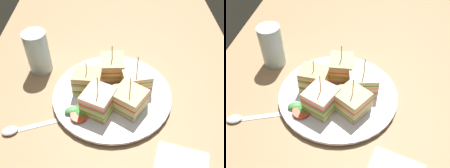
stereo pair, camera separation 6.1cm
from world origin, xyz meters
TOP-DOWN VIEW (x-y plane):
  - ground_plane at (0.00, 0.00)cm, footprint 118.92×71.89cm
  - plate at (0.00, 0.00)cm, footprint 28.95×28.95cm
  - sandwich_wedge_0 at (1.23, 5.90)cm, footprint 5.94×7.21cm
  - sandwich_wedge_1 at (-5.21, 3.03)cm, footprint 8.77×8.55cm
  - sandwich_wedge_2 at (-4.64, -3.83)cm, footprint 8.97×9.09cm
  - sandwich_wedge_3 at (1.60, -5.81)cm, footprint 6.61×7.60cm
  - sandwich_wedge_4 at (6.02, 0.16)cm, footprint 6.94×6.05cm
  - chip_pile at (-1.27, -0.48)cm, footprint 6.21×7.26cm
  - salad_garnish at (-6.47, 7.67)cm, footprint 5.90×6.12cm
  - spoon at (-10.00, 20.48)cm, footprint 6.26×14.56cm
  - drinking_glass at (10.40, 19.47)cm, footprint 6.09×6.09cm

SIDE VIEW (x-z plane):
  - ground_plane at x=0.00cm, z-range -1.80..0.00cm
  - spoon at x=-10.00cm, z-range -0.10..0.90cm
  - plate at x=0.00cm, z-range 0.15..1.57cm
  - salad_garnish at x=-6.47cm, z-range 1.33..2.75cm
  - chip_pile at x=-1.27cm, z-range 1.33..3.90cm
  - sandwich_wedge_2 at x=-4.64cm, z-range -0.73..8.76cm
  - sandwich_wedge_3 at x=1.60cm, z-range -0.99..9.07cm
  - sandwich_wedge_0 at x=1.23cm, z-range -0.11..8.47cm
  - sandwich_wedge_1 at x=-5.21cm, z-range -0.90..9.29cm
  - sandwich_wedge_4 at x=6.02cm, z-range -0.65..9.12cm
  - drinking_glass at x=10.40cm, z-range -0.88..10.81cm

